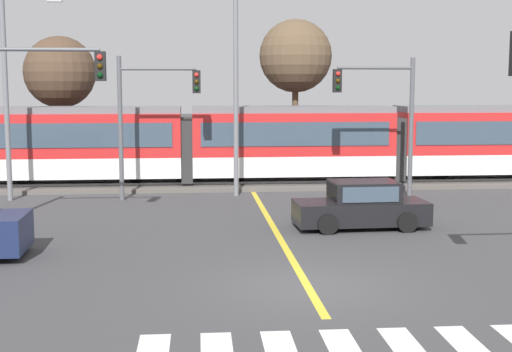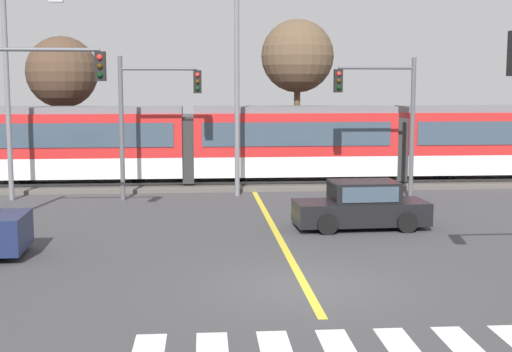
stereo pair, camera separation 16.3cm
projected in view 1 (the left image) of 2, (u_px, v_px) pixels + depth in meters
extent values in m
plane|color=#3D3D3F|center=(308.00, 286.00, 16.18)|extent=(200.00, 200.00, 0.00)
cube|color=#56514C|center=(249.00, 184.00, 32.43)|extent=(120.00, 4.00, 0.18)
cube|color=#939399|center=(251.00, 183.00, 31.70)|extent=(120.00, 0.08, 0.10)
cube|color=#939399|center=(248.00, 179.00, 33.12)|extent=(120.00, 0.08, 0.10)
cube|color=silver|center=(80.00, 166.00, 31.64)|extent=(9.00, 2.60, 0.90)
cube|color=red|center=(79.00, 135.00, 31.46)|extent=(9.00, 2.60, 1.90)
cube|color=#384756|center=(74.00, 136.00, 30.15)|extent=(8.28, 0.04, 1.04)
cube|color=slate|center=(78.00, 110.00, 31.33)|extent=(9.00, 2.39, 0.28)
cylinder|color=black|center=(136.00, 175.00, 31.92)|extent=(0.70, 0.20, 0.70)
cylinder|color=black|center=(23.00, 177.00, 31.48)|extent=(0.70, 0.20, 0.70)
cube|color=silver|center=(292.00, 164.00, 32.48)|extent=(9.00, 2.60, 0.90)
cube|color=red|center=(292.00, 133.00, 32.31)|extent=(9.00, 2.60, 1.90)
cube|color=#384756|center=(296.00, 134.00, 31.00)|extent=(8.28, 0.04, 1.04)
cube|color=slate|center=(292.00, 109.00, 32.17)|extent=(9.00, 2.39, 0.28)
cylinder|color=black|center=(345.00, 173.00, 32.76)|extent=(0.70, 0.20, 0.70)
cylinder|color=black|center=(238.00, 174.00, 32.32)|extent=(0.70, 0.20, 0.70)
cube|color=silver|center=(493.00, 162.00, 33.33)|extent=(9.00, 2.60, 0.90)
cube|color=red|center=(494.00, 132.00, 33.15)|extent=(9.00, 2.60, 1.90)
cube|color=#384756|center=(506.00, 133.00, 31.84)|extent=(8.28, 0.04, 1.04)
cube|color=slate|center=(495.00, 109.00, 33.01)|extent=(9.00, 2.39, 0.28)
cylinder|color=black|center=(441.00, 172.00, 33.16)|extent=(0.70, 0.20, 0.70)
cube|color=#2D2D2D|center=(187.00, 149.00, 31.97)|extent=(0.50, 2.34, 2.80)
cube|color=#2D2D2D|center=(394.00, 148.00, 32.82)|extent=(0.50, 2.34, 2.80)
cube|color=gold|center=(276.00, 232.00, 22.18)|extent=(0.20, 16.75, 0.01)
cube|color=black|center=(360.00, 212.00, 22.76)|extent=(4.26, 1.85, 0.72)
cube|color=black|center=(364.00, 191.00, 22.69)|extent=(2.15, 1.60, 0.64)
cube|color=#384756|center=(333.00, 192.00, 22.56)|extent=(0.15, 1.43, 0.52)
cube|color=#384756|center=(371.00, 195.00, 21.92)|extent=(1.79, 0.11, 0.48)
cylinder|color=black|center=(328.00, 224.00, 21.79)|extent=(0.65, 0.24, 0.64)
cylinder|color=black|center=(316.00, 214.00, 23.46)|extent=(0.65, 0.24, 0.64)
cylinder|color=black|center=(407.00, 222.00, 22.11)|extent=(0.65, 0.24, 0.64)
cylinder|color=black|center=(390.00, 213.00, 23.78)|extent=(0.65, 0.24, 0.64)
cylinder|color=#515459|center=(121.00, 129.00, 28.00)|extent=(0.18, 0.18, 5.68)
cylinder|color=#515459|center=(158.00, 69.00, 27.84)|extent=(3.00, 0.12, 0.12)
cube|color=black|center=(196.00, 82.00, 28.04)|extent=(0.32, 0.28, 0.90)
sphere|color=red|center=(196.00, 75.00, 27.85)|extent=(0.18, 0.18, 0.18)
sphere|color=#3A2706|center=(197.00, 82.00, 27.89)|extent=(0.18, 0.18, 0.18)
sphere|color=black|center=(197.00, 89.00, 27.92)|extent=(0.18, 0.18, 0.18)
cylinder|color=#515459|center=(33.00, 49.00, 21.55)|extent=(4.00, 0.12, 0.12)
cube|color=black|center=(100.00, 66.00, 21.79)|extent=(0.32, 0.28, 0.90)
sphere|color=red|center=(100.00, 57.00, 21.61)|extent=(0.18, 0.18, 0.18)
sphere|color=#3A2706|center=(100.00, 66.00, 21.64)|extent=(0.18, 0.18, 0.18)
sphere|color=black|center=(100.00, 75.00, 21.68)|extent=(0.18, 0.18, 0.18)
cylinder|color=#515459|center=(411.00, 129.00, 28.22)|extent=(0.18, 0.18, 5.62)
cylinder|color=#515459|center=(375.00, 68.00, 27.78)|extent=(3.00, 0.12, 0.12)
cube|color=black|center=(337.00, 81.00, 27.71)|extent=(0.32, 0.28, 0.90)
sphere|color=red|center=(338.00, 74.00, 27.53)|extent=(0.18, 0.18, 0.18)
sphere|color=#3A2706|center=(338.00, 81.00, 27.56)|extent=(0.18, 0.18, 0.18)
sphere|color=black|center=(338.00, 88.00, 27.60)|extent=(0.18, 0.18, 0.18)
cylinder|color=slate|center=(6.00, 97.00, 27.80)|extent=(0.20, 0.20, 8.14)
cylinder|color=slate|center=(236.00, 80.00, 28.85)|extent=(0.20, 0.20, 9.50)
cylinder|color=brown|center=(62.00, 132.00, 35.18)|extent=(0.32, 0.32, 4.49)
sphere|color=#4C3828|center=(60.00, 72.00, 34.80)|extent=(3.50, 3.50, 3.50)
cylinder|color=brown|center=(295.00, 123.00, 36.46)|extent=(0.32, 0.32, 5.28)
sphere|color=brown|center=(296.00, 56.00, 36.04)|extent=(3.68, 3.68, 3.68)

